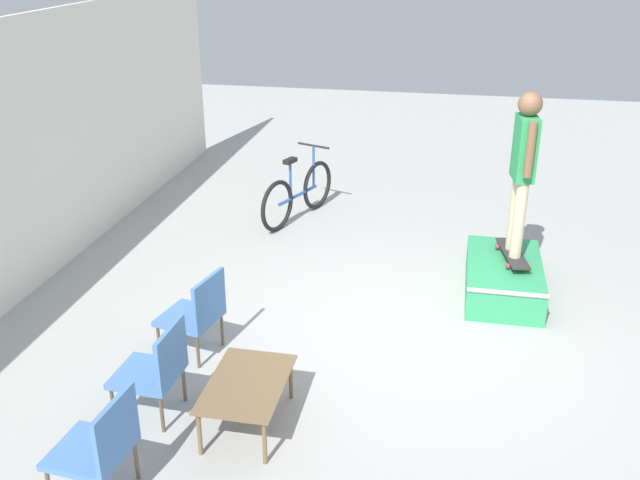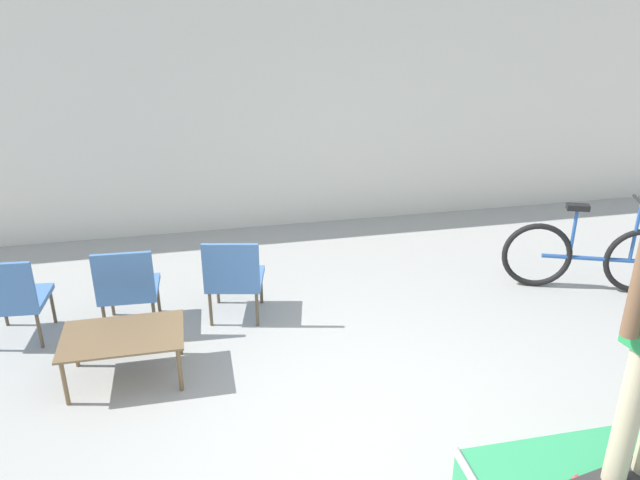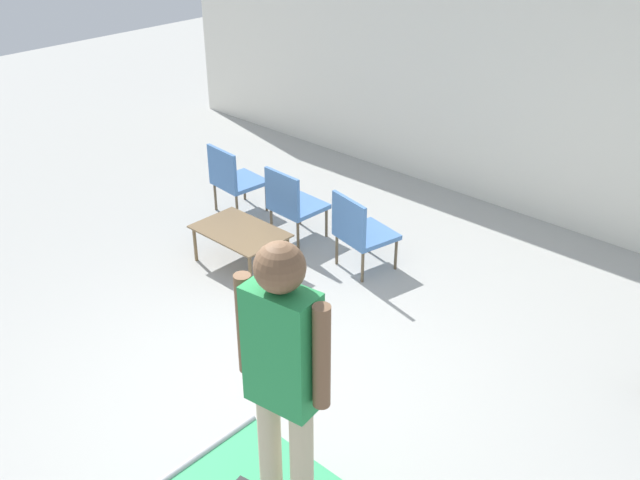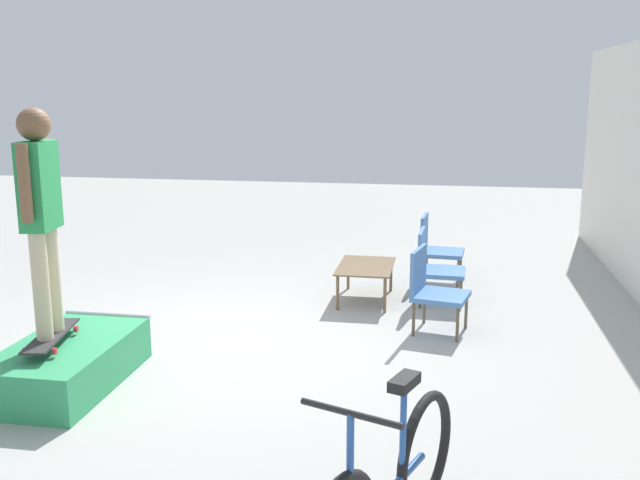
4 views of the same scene
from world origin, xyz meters
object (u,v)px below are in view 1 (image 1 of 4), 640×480
(coffee_table, at_px, (247,387))
(patio_chair_right, at_px, (197,312))
(person_skater, at_px, (524,160))
(patio_chair_left, at_px, (100,444))
(patio_chair_center, at_px, (156,367))
(bicycle, at_px, (298,194))
(skate_ramp_box, at_px, (503,278))
(skateboard_on_ramp, at_px, (513,253))

(coffee_table, height_order, patio_chair_right, patio_chair_right)
(person_skater, bearing_deg, patio_chair_right, 115.32)
(patio_chair_left, xyz_separation_m, patio_chair_center, (0.99, -0.00, 0.00))
(coffee_table, xyz_separation_m, bicycle, (4.63, 0.63, 0.01))
(skate_ramp_box, height_order, patio_chair_right, patio_chair_right)
(patio_chair_left, relative_size, patio_chair_right, 1.00)
(patio_chair_right, bearing_deg, bicycle, -170.22)
(skateboard_on_ramp, bearing_deg, skate_ramp_box, 130.07)
(patio_chair_left, height_order, patio_chair_center, same)
(skateboard_on_ramp, relative_size, patio_chair_left, 1.01)
(skate_ramp_box, xyz_separation_m, coffee_table, (-2.85, 2.17, 0.19))
(person_skater, relative_size, coffee_table, 1.88)
(person_skater, height_order, patio_chair_center, person_skater)
(skateboard_on_ramp, distance_m, person_skater, 1.09)
(skate_ramp_box, relative_size, coffee_table, 1.56)
(patio_chair_left, height_order, patio_chair_right, same)
(coffee_table, bearing_deg, patio_chair_left, 141.79)
(person_skater, height_order, coffee_table, person_skater)
(skate_ramp_box, bearing_deg, coffee_table, 142.77)
(skateboard_on_ramp, relative_size, person_skater, 0.48)
(bicycle, bearing_deg, person_skater, -99.48)
(person_skater, relative_size, patio_chair_left, 2.13)
(coffee_table, bearing_deg, skateboard_on_ramp, -37.29)
(skateboard_on_ramp, xyz_separation_m, person_skater, (0.00, 0.00, 1.09))
(skate_ramp_box, xyz_separation_m, skateboard_on_ramp, (0.10, -0.08, 0.27))
(patio_chair_left, distance_m, patio_chair_center, 0.99)
(person_skater, distance_m, coffee_table, 3.89)
(skate_ramp_box, distance_m, coffee_table, 3.59)
(skate_ramp_box, relative_size, bicycle, 0.91)
(patio_chair_left, xyz_separation_m, bicycle, (5.62, -0.15, -0.08))
(skate_ramp_box, xyz_separation_m, person_skater, (0.10, -0.08, 1.36))
(coffee_table, relative_size, patio_chair_center, 1.13)
(patio_chair_left, bearing_deg, skate_ramp_box, 147.40)
(coffee_table, height_order, patio_chair_center, patio_chair_center)
(skateboard_on_ramp, bearing_deg, person_skater, 79.06)
(patio_chair_right, bearing_deg, patio_chair_left, 12.21)
(patio_chair_left, height_order, bicycle, bicycle)
(person_skater, distance_m, bicycle, 3.53)
(skate_ramp_box, distance_m, patio_chair_right, 3.51)
(coffee_table, relative_size, patio_chair_left, 1.13)
(person_skater, relative_size, bicycle, 1.10)
(coffee_table, distance_m, patio_chair_center, 0.79)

